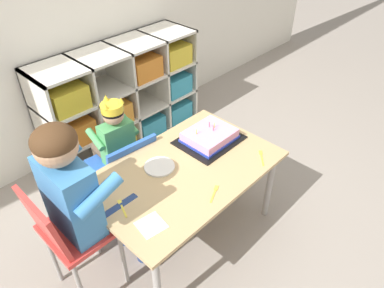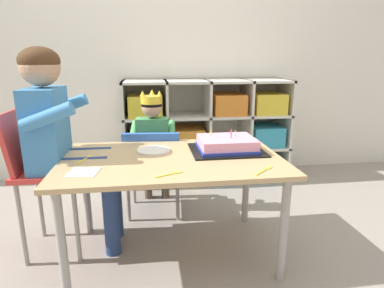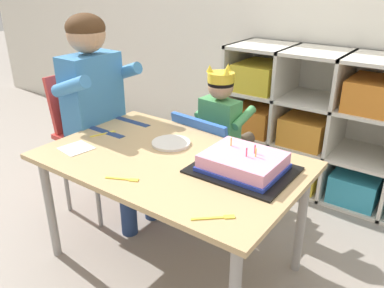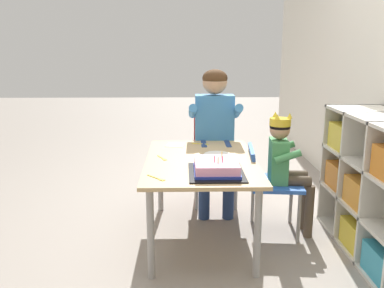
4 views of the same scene
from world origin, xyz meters
name	(u,v)px [view 2 (image 2 of 4)]	position (x,y,z in m)	size (l,w,h in m)	color
ground	(173,252)	(0.00, 0.00, 0.00)	(16.00, 16.00, 0.00)	gray
classroom_back_wall	(157,1)	(0.00, 1.34, 1.49)	(6.89, 0.10, 2.98)	silver
storage_cubby_shelf	(210,134)	(0.41, 1.09, 0.40)	(1.38, 0.40, 0.86)	silver
activity_table	(172,168)	(0.00, 0.00, 0.49)	(1.10, 0.70, 0.55)	tan
classroom_chair_blue	(153,163)	(-0.09, 0.46, 0.37)	(0.41, 0.38, 0.60)	blue
child_with_crown	(153,137)	(-0.08, 0.57, 0.52)	(0.31, 0.31, 0.84)	#4C9E5B
classroom_chair_adult_side	(40,166)	(-0.68, 0.13, 0.49)	(0.35, 0.35, 0.78)	red
adult_helper_seated	(60,129)	(-0.56, 0.13, 0.68)	(0.44, 0.41, 1.09)	#3D7FBC
birthday_cake_on_tray	(227,145)	(0.30, 0.08, 0.58)	(0.39, 0.31, 0.11)	black
paper_plate_stack	(153,151)	(-0.09, 0.11, 0.55)	(0.18, 0.18, 0.01)	white
paper_napkin_square	(84,172)	(-0.40, -0.17, 0.55)	(0.13, 0.13, 0.00)	white
fork_near_cake_tray	(264,170)	(0.39, -0.26, 0.55)	(0.12, 0.11, 0.00)	yellow
fork_at_table_front_edge	(170,174)	(-0.03, -0.25, 0.55)	(0.12, 0.07, 0.00)	yellow
fork_scattered_mid_table	(85,159)	(-0.43, 0.02, 0.55)	(0.06, 0.12, 0.00)	yellow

